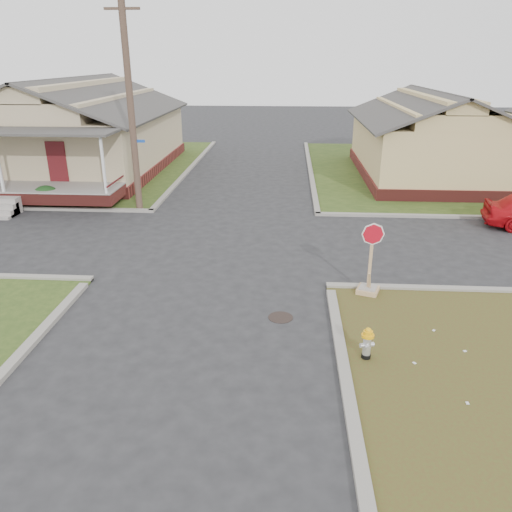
{
  "coord_description": "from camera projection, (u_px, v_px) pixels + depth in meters",
  "views": [
    {
      "loc": [
        2.31,
        -11.91,
        6.26
      ],
      "look_at": [
        1.46,
        1.0,
        1.1
      ],
      "focal_mm": 35.0,
      "sensor_mm": 36.0,
      "label": 1
    }
  ],
  "objects": [
    {
      "name": "manhole",
      "position": [
        281.0,
        317.0,
        12.9
      ],
      "size": [
        0.64,
        0.64,
        0.01
      ],
      "primitive_type": "cylinder",
      "color": "black",
      "rests_on": "ground"
    },
    {
      "name": "verge_far_left",
      "position": [
        42.0,
        165.0,
        30.96
      ],
      "size": [
        19.0,
        19.0,
        0.05
      ],
      "primitive_type": "cube",
      "color": "#2C4418",
      "rests_on": "ground"
    },
    {
      "name": "fire_hydrant",
      "position": [
        367.0,
        341.0,
        10.93
      ],
      "size": [
        0.28,
        0.28,
        0.76
      ],
      "rotation": [
        0.0,
        0.0,
        0.26
      ],
      "color": "black",
      "rests_on": "ground"
    },
    {
      "name": "hedge_right",
      "position": [
        46.0,
        196.0,
        22.11
      ],
      "size": [
        1.31,
        1.08,
        1.0
      ],
      "primitive_type": "ellipsoid",
      "color": "black",
      "rests_on": "verge_far_left"
    },
    {
      "name": "utility_pole",
      "position": [
        130.0,
        100.0,
        20.27
      ],
      "size": [
        1.8,
        0.28,
        9.0
      ],
      "color": "#433126",
      "rests_on": "ground"
    },
    {
      "name": "ground",
      "position": [
        200.0,
        306.0,
        13.5
      ],
      "size": [
        120.0,
        120.0,
        0.0
      ],
      "primitive_type": "plane",
      "color": "#242426",
      "rests_on": "ground"
    },
    {
      "name": "corner_house",
      "position": [
        76.0,
        132.0,
        28.72
      ],
      "size": [
        10.1,
        15.5,
        5.3
      ],
      "color": "maroon",
      "rests_on": "ground"
    },
    {
      "name": "curbs",
      "position": [
        223.0,
        242.0,
        18.13
      ],
      "size": [
        80.0,
        40.0,
        0.12
      ],
      "primitive_type": null,
      "color": "gray",
      "rests_on": "ground"
    },
    {
      "name": "stop_sign",
      "position": [
        369.0,
        278.0,
        14.0
      ],
      "size": [
        0.59,
        0.57,
        2.08
      ],
      "rotation": [
        0.0,
        0.0,
        -0.33
      ],
      "color": "tan",
      "rests_on": "ground"
    },
    {
      "name": "side_house_yellow",
      "position": [
        430.0,
        137.0,
        27.37
      ],
      "size": [
        7.6,
        11.6,
        4.7
      ],
      "color": "maroon",
      "rests_on": "ground"
    }
  ]
}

